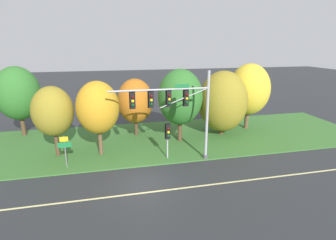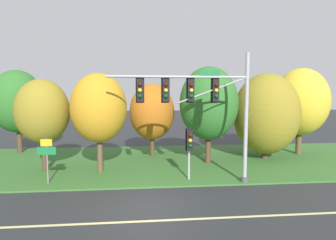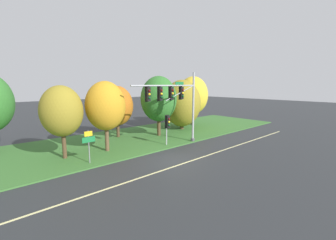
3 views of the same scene
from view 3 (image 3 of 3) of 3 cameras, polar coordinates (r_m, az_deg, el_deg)
name	(u,v)px [view 3 (image 3 of 3)]	position (r m, az deg, el deg)	size (l,w,h in m)	color
ground_plane	(174,159)	(18.80, 1.41, -9.99)	(160.00, 160.00, 0.00)	#282B2D
lane_stripe	(184,163)	(17.99, 4.08, -10.88)	(36.00, 0.16, 0.01)	beige
grass_verge	(122,140)	(25.18, -11.62, -5.11)	(48.00, 11.50, 0.10)	#386B2D
traffic_signal_mast	(176,99)	(21.84, 1.96, 5.45)	(7.85, 0.49, 7.24)	#9EA0A5
pedestrian_signal_near_kerb	(168,123)	(22.24, -0.10, -0.88)	(0.46, 0.55, 3.04)	#9EA0A5
route_sign_post	(89,142)	(18.28, -19.49, -5.23)	(1.01, 0.08, 2.56)	slate
tree_left_of_mast	(62,111)	(19.90, -25.40, 2.00)	(3.30, 3.30, 5.97)	#4C3823
tree_behind_signpost	(106,106)	(20.79, -15.58, 3.42)	(3.52, 3.52, 6.33)	brown
tree_mid_verge	(117,106)	(26.19, -12.79, 3.52)	(3.61, 3.61, 5.87)	#4C3823
tree_tall_centre	(159,99)	(26.25, -2.38, 5.35)	(4.22, 4.22, 6.99)	#4C3823
tree_right_far	(182,103)	(30.18, 3.57, 4.23)	(5.00, 5.00, 6.63)	#4C3823
tree_furthest_back	(193,95)	(33.60, 6.35, 6.22)	(4.44, 4.44, 7.19)	brown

